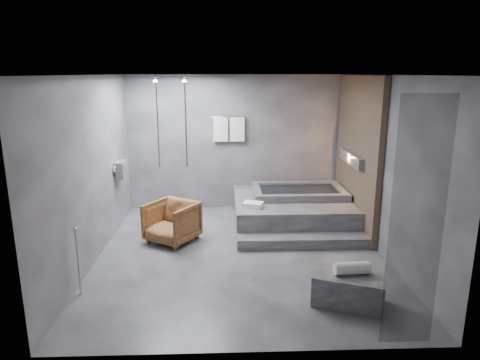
{
  "coord_description": "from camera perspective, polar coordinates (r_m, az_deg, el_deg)",
  "views": [
    {
      "loc": [
        -0.25,
        -6.38,
        2.83
      ],
      "look_at": [
        0.0,
        0.3,
        1.15
      ],
      "focal_mm": 32.0,
      "sensor_mm": 36.0,
      "label": 1
    }
  ],
  "objects": [
    {
      "name": "driftwood_chair",
      "position": [
        7.44,
        -9.07,
        -5.54
      ],
      "size": [
        1.05,
        1.05,
        0.7
      ],
      "primitive_type": "imported",
      "rotation": [
        0.0,
        0.0,
        -0.57
      ],
      "color": "#472711",
      "rests_on": "ground"
    },
    {
      "name": "deck_towel",
      "position": [
        7.64,
        1.74,
        -3.31
      ],
      "size": [
        0.4,
        0.35,
        0.09
      ],
      "primitive_type": "cube",
      "rotation": [
        0.0,
        0.0,
        -0.36
      ],
      "color": "white",
      "rests_on": "tub_deck"
    },
    {
      "name": "concrete_bench",
      "position": [
        5.69,
        14.29,
        -13.96
      ],
      "size": [
        0.98,
        0.76,
        0.39
      ],
      "primitive_type": "cube",
      "rotation": [
        0.0,
        0.0,
        -0.38
      ],
      "color": "#363639",
      "rests_on": "ground"
    },
    {
      "name": "room",
      "position": [
        6.74,
        3.38,
        4.7
      ],
      "size": [
        5.0,
        5.04,
        2.82
      ],
      "color": "#323234",
      "rests_on": "ground"
    },
    {
      "name": "rolled_towel",
      "position": [
        5.61,
        14.68,
        -11.31
      ],
      "size": [
        0.45,
        0.18,
        0.16
      ],
      "primitive_type": "cylinder",
      "rotation": [
        0.0,
        1.57,
        0.06
      ],
      "color": "white",
      "rests_on": "concrete_bench"
    },
    {
      "name": "tub_deck",
      "position": [
        8.34,
        6.93,
        -4.02
      ],
      "size": [
        2.2,
        2.0,
        0.5
      ],
      "primitive_type": "cube",
      "color": "#37373A",
      "rests_on": "ground"
    },
    {
      "name": "tub_step",
      "position": [
        7.31,
        8.34,
        -8.08
      ],
      "size": [
        2.2,
        0.36,
        0.18
      ],
      "primitive_type": "cube",
      "color": "#37373A",
      "rests_on": "ground"
    }
  ]
}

